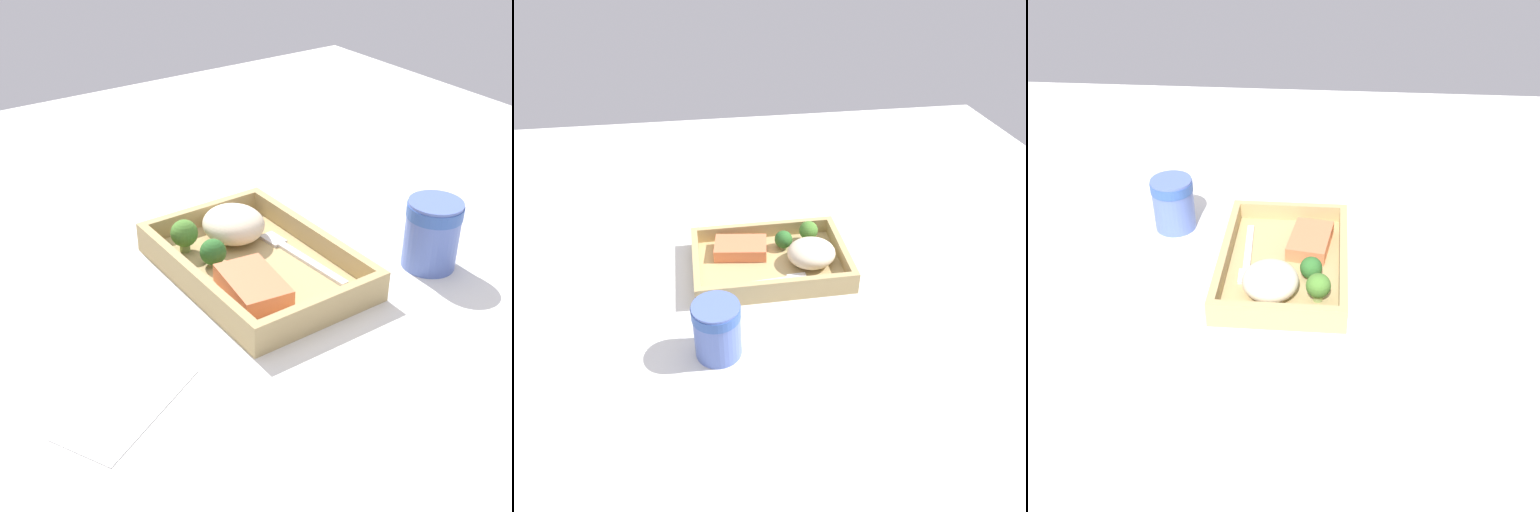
# 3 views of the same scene
# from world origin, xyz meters

# --- Properties ---
(ground_plane) EXTENTS (1.60, 1.60, 0.02)m
(ground_plane) POSITION_xyz_m (0.00, 0.00, -0.01)
(ground_plane) COLOR silver
(takeout_tray) EXTENTS (0.28, 0.20, 0.01)m
(takeout_tray) POSITION_xyz_m (0.00, 0.00, 0.01)
(takeout_tray) COLOR tan
(takeout_tray) RESTS_ON ground_plane
(tray_rim) EXTENTS (0.28, 0.20, 0.03)m
(tray_rim) POSITION_xyz_m (0.00, 0.00, 0.03)
(tray_rim) COLOR tan
(tray_rim) RESTS_ON takeout_tray
(salmon_fillet) EXTENTS (0.11, 0.08, 0.02)m
(salmon_fillet) POSITION_xyz_m (-0.05, 0.04, 0.02)
(salmon_fillet) COLOR #E6754A
(salmon_fillet) RESTS_ON takeout_tray
(mashed_potatoes) EXTENTS (0.09, 0.08, 0.05)m
(mashed_potatoes) POSITION_xyz_m (0.07, -0.01, 0.04)
(mashed_potatoes) COLOR beige
(mashed_potatoes) RESTS_ON takeout_tray
(broccoli_floret_1) EXTENTS (0.04, 0.04, 0.05)m
(broccoli_floret_1) POSITION_xyz_m (0.08, 0.06, 0.04)
(broccoli_floret_1) COLOR #7F9951
(broccoli_floret_1) RESTS_ON takeout_tray
(broccoli_floret_2) EXTENTS (0.03, 0.03, 0.04)m
(broccoli_floret_2) POSITION_xyz_m (0.03, 0.04, 0.03)
(broccoli_floret_2) COLOR #8BA165
(broccoli_floret_2) RESTS_ON takeout_tray
(fork) EXTENTS (0.16, 0.03, 0.00)m
(fork) POSITION_xyz_m (-0.01, -0.06, 0.01)
(fork) COLOR silver
(fork) RESTS_ON takeout_tray
(paper_cup) EXTENTS (0.07, 0.07, 0.09)m
(paper_cup) POSITION_xyz_m (-0.11, -0.20, 0.05)
(paper_cup) COLOR #526AB9
(paper_cup) RESTS_ON ground_plane
(receipt_slip) EXTENTS (0.14, 0.17, 0.00)m
(receipt_slip) POSITION_xyz_m (-0.13, 0.24, 0.00)
(receipt_slip) COLOR white
(receipt_slip) RESTS_ON ground_plane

